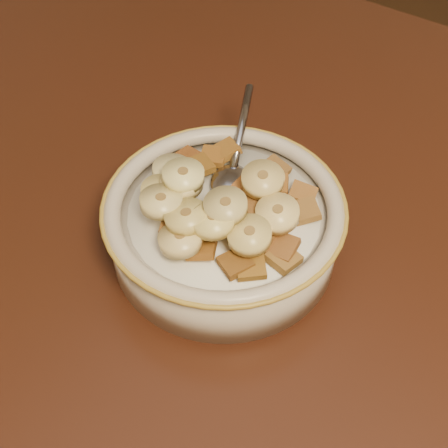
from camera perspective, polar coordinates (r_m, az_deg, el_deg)
The scene contains 36 objects.
cereal_bowl at distance 0.49m, azimuth -0.00°, elevation -0.69°, with size 0.18×0.18×0.04m, color #B6AC9F.
milk at distance 0.47m, azimuth -0.00°, elevation 0.99°, with size 0.15×0.15×0.00m, color white.
spoon at distance 0.49m, azimuth 0.58°, elevation 3.76°, with size 0.03×0.04×0.01m, color gray.
cereal_square_0 at distance 0.43m, azimuth 1.07°, elevation -3.58°, with size 0.02×0.02×0.01m, color brown.
cereal_square_1 at distance 0.46m, azimuth 2.05°, elevation 3.20°, with size 0.02×0.02×0.01m, color #995425.
cereal_square_2 at distance 0.44m, azimuth 5.47°, elevation -3.15°, with size 0.02×0.02×0.01m, color brown.
cereal_square_3 at distance 0.47m, azimuth 7.43°, elevation 1.20°, with size 0.02×0.02×0.01m, color brown.
cereal_square_4 at distance 0.48m, azimuth 7.21°, elevation 2.73°, with size 0.02×0.02×0.01m, color #986034.
cereal_square_5 at distance 0.45m, azimuth -4.46°, elevation -0.04°, with size 0.02×0.02×0.01m, color brown.
cereal_square_6 at distance 0.46m, azimuth 3.90°, elevation 1.18°, with size 0.02×0.02×0.01m, color brown.
cereal_square_7 at distance 0.48m, azimuth 4.69°, elevation 3.54°, with size 0.02×0.02×0.01m, color #9C6623.
cereal_square_8 at distance 0.43m, azimuth 2.47°, elevation -3.87°, with size 0.02×0.02×0.01m, color brown.
cereal_square_9 at distance 0.46m, azimuth -3.79°, elevation 1.40°, with size 0.02×0.02×0.01m, color brown.
cereal_square_10 at distance 0.49m, azimuth -2.30°, elevation 5.34°, with size 0.02×0.02×0.01m, color brown.
cereal_square_11 at distance 0.51m, azimuth -3.32°, elevation 6.04°, with size 0.02×0.02×0.01m, color brown.
cereal_square_12 at distance 0.45m, azimuth 1.06°, elevation 1.11°, with size 0.02×0.02×0.01m, color #956422.
cereal_square_13 at distance 0.44m, azimuth -2.09°, elevation -2.24°, with size 0.02×0.02×0.01m, color brown.
cereal_square_14 at distance 0.45m, azimuth 2.05°, elevation 1.61°, with size 0.02×0.02×0.01m, color brown.
cereal_square_15 at distance 0.44m, azimuth 3.18°, elevation -1.30°, with size 0.02×0.02×0.01m, color brown.
cereal_square_16 at distance 0.44m, azimuth 5.34°, elevation -2.10°, with size 0.02×0.02×0.01m, color brown.
cereal_square_17 at distance 0.51m, azimuth 0.17°, elevation 6.76°, with size 0.02×0.02×0.01m, color olive.
cereal_square_18 at distance 0.51m, azimuth -0.99°, elevation 6.19°, with size 0.02×0.02×0.01m, color brown.
cereal_square_19 at distance 0.50m, azimuth 4.64°, elevation 5.02°, with size 0.02×0.02×0.01m, color brown.
banana_slice_0 at distance 0.43m, azimuth -4.00°, elevation -1.43°, with size 0.03×0.03×0.01m, color #DFCC86.
banana_slice_1 at distance 0.44m, azimuth -3.47°, elevation 0.67°, with size 0.03×0.03×0.01m, color #E1D472.
banana_slice_2 at distance 0.44m, azimuth 4.91°, elevation 0.95°, with size 0.03×0.03×0.01m, color #F4D782.
banana_slice_3 at distance 0.46m, azimuth -3.88°, elevation 3.76°, with size 0.03×0.03×0.01m, color #FEE5A0.
banana_slice_4 at distance 0.43m, azimuth 0.14°, elevation 1.64°, with size 0.03×0.03×0.01m, color #CFBF6C.
banana_slice_5 at distance 0.45m, azimuth 3.55°, elevation 4.07°, with size 0.03×0.03×0.01m, color #E2C984.
banana_slice_6 at distance 0.46m, azimuth 3.64°, elevation 4.17°, with size 0.03×0.03×0.01m, color #F8DE94.
banana_slice_7 at distance 0.43m, azimuth 2.33°, elevation -1.03°, with size 0.03×0.03×0.01m, color #D2BD66.
banana_slice_8 at distance 0.46m, azimuth -3.74°, elevation 4.43°, with size 0.03×0.03×0.01m, color #FFF292.
banana_slice_9 at distance 0.46m, azimuth -5.74°, elevation 2.82°, with size 0.03×0.03×0.01m, color #F1D681.
banana_slice_10 at distance 0.43m, azimuth -1.02°, elevation 0.31°, with size 0.03×0.03×0.01m, color #F5D678.
banana_slice_11 at distance 0.45m, azimuth -5.76°, elevation 2.05°, with size 0.03×0.03×0.01m, color #FEE6A3.
banana_slice_12 at distance 0.48m, azimuth -4.72°, elevation 4.84°, with size 0.03×0.03×0.01m, color beige.
Camera 1 is at (-0.03, -0.23, 1.14)m, focal length 50.00 mm.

